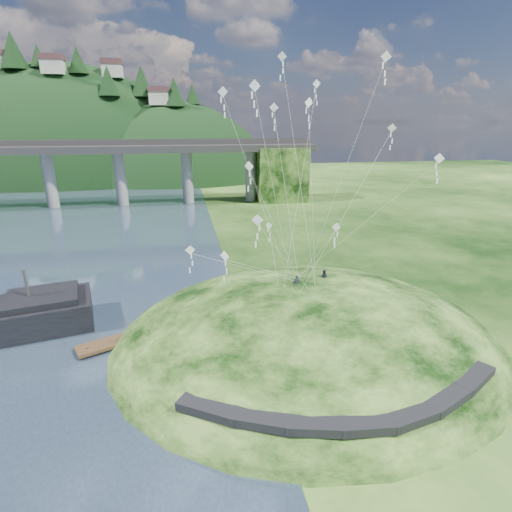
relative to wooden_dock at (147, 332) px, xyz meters
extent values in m
plane|color=black|center=(6.44, -5.38, -0.38)|extent=(320.00, 320.00, 0.00)
ellipsoid|color=black|center=(14.44, -3.38, -1.88)|extent=(36.00, 32.00, 13.00)
cube|color=black|center=(4.94, -13.38, 1.64)|extent=(4.32, 3.62, 0.71)
cube|color=black|center=(7.94, -15.03, 1.70)|extent=(4.10, 2.97, 0.61)
cube|color=black|center=(10.94, -16.03, 1.70)|extent=(3.85, 2.37, 0.62)
cube|color=black|center=(13.94, -16.48, 1.65)|extent=(3.62, 1.83, 0.66)
cube|color=black|center=(16.94, -16.28, 1.66)|extent=(3.82, 2.27, 0.68)
cube|color=black|center=(19.94, -15.33, 1.76)|extent=(4.11, 2.97, 0.71)
cube|color=black|center=(22.94, -13.78, 1.78)|extent=(4.26, 3.43, 0.66)
cylinder|color=gray|center=(-25.56, 64.62, 6.12)|extent=(2.60, 2.60, 13.00)
cylinder|color=gray|center=(-10.06, 64.62, 6.12)|extent=(2.60, 2.60, 13.00)
cylinder|color=gray|center=(5.44, 64.62, 6.12)|extent=(2.60, 2.60, 13.00)
cylinder|color=gray|center=(20.94, 64.62, 6.12)|extent=(2.60, 2.60, 13.00)
cube|color=black|center=(28.44, 64.62, 6.12)|extent=(12.00, 11.00, 13.00)
ellipsoid|color=black|center=(-33.56, 120.62, -6.38)|extent=(96.00, 68.00, 88.00)
ellipsoid|color=black|center=(1.44, 112.62, -10.38)|extent=(76.00, 56.00, 72.00)
cone|color=black|center=(-43.44, 109.24, 38.85)|extent=(8.01, 8.01, 10.54)
cone|color=black|center=(-36.43, 108.68, 37.50)|extent=(4.97, 4.97, 6.54)
cone|color=black|center=(-24.96, 106.66, 36.29)|extent=(5.83, 5.83, 7.67)
cone|color=black|center=(-16.01, 101.70, 30.20)|extent=(6.47, 6.47, 8.51)
cone|color=black|center=(-6.78, 108.61, 30.85)|extent=(7.13, 7.13, 9.38)
cone|color=black|center=(3.32, 103.65, 27.48)|extent=(6.56, 6.56, 8.63)
cone|color=black|center=(9.21, 109.25, 27.30)|extent=(4.88, 4.88, 6.42)
cube|color=beige|center=(-48.56, 112.62, 35.61)|extent=(6.00, 5.00, 4.00)
cube|color=beige|center=(-31.56, 104.62, 33.90)|extent=(6.00, 5.00, 4.00)
cube|color=#563132|center=(-31.56, 104.62, 36.60)|extent=(6.40, 5.40, 1.60)
cube|color=beige|center=(-15.56, 110.62, 33.80)|extent=(6.00, 5.00, 4.00)
cube|color=#563132|center=(-15.56, 110.62, 36.50)|extent=(6.40, 5.40, 1.60)
cube|color=beige|center=(-1.56, 104.62, 25.50)|extent=(6.00, 5.00, 4.00)
cube|color=#563132|center=(-1.56, 104.62, 28.20)|extent=(6.40, 5.40, 1.60)
cube|color=black|center=(-9.72, 3.73, 2.68)|extent=(7.34, 6.54, 0.63)
cylinder|color=#2D2B2B|center=(-10.75, 3.51, 4.06)|extent=(0.25, 0.25, 3.17)
cube|color=#3E2A19|center=(0.00, 0.00, 0.01)|extent=(11.96, 6.77, 0.31)
cylinder|color=#3E2A19|center=(-4.79, -2.15, -0.21)|extent=(0.26, 0.26, 0.87)
cylinder|color=#3E2A19|center=(-2.39, -1.07, -0.21)|extent=(0.26, 0.26, 0.87)
cylinder|color=#3E2A19|center=(0.00, 0.00, -0.21)|extent=(0.26, 0.26, 0.87)
cylinder|color=#3E2A19|center=(2.39, 1.07, -0.21)|extent=(0.26, 0.26, 0.87)
cylinder|color=#3E2A19|center=(4.79, 2.15, -0.21)|extent=(0.26, 0.26, 0.87)
imported|color=#272A34|center=(13.72, -1.81, 5.40)|extent=(0.62, 0.42, 1.65)
imported|color=#272A34|center=(16.81, -0.43, 5.21)|extent=(0.93, 0.89, 1.52)
cube|color=white|center=(7.00, -4.42, 8.49)|extent=(0.64, 0.67, 0.88)
cube|color=white|center=(7.00, -4.42, 7.87)|extent=(0.10, 0.09, 0.51)
cube|color=white|center=(7.00, -4.42, 7.24)|extent=(0.10, 0.09, 0.51)
cube|color=white|center=(7.00, -4.42, 6.62)|extent=(0.10, 0.09, 0.51)
cube|color=white|center=(12.90, 4.70, 19.77)|extent=(0.80, 0.41, 0.84)
cube|color=white|center=(12.90, 4.70, 19.16)|extent=(0.11, 0.04, 0.50)
cube|color=white|center=(12.90, 4.70, 18.54)|extent=(0.11, 0.04, 0.50)
cube|color=white|center=(12.90, 4.70, 17.93)|extent=(0.11, 0.04, 0.50)
cube|color=white|center=(11.91, 1.90, 9.17)|extent=(0.57, 0.40, 0.66)
cube|color=white|center=(11.91, 1.90, 8.70)|extent=(0.08, 0.05, 0.38)
cube|color=white|center=(11.91, 1.90, 8.23)|extent=(0.08, 0.05, 0.38)
cube|color=white|center=(11.91, 1.90, 7.76)|extent=(0.08, 0.05, 0.38)
cube|color=white|center=(17.74, -7.03, 22.57)|extent=(0.70, 0.20, 0.71)
cube|color=white|center=(17.74, -7.03, 22.06)|extent=(0.09, 0.02, 0.41)
cube|color=white|center=(17.74, -7.03, 21.55)|extent=(0.09, 0.02, 0.41)
cube|color=white|center=(17.74, -7.03, 21.05)|extent=(0.09, 0.02, 0.41)
cube|color=white|center=(4.32, -6.30, 9.73)|extent=(0.71, 0.15, 0.71)
cube|color=white|center=(4.32, -6.30, 9.23)|extent=(0.09, 0.04, 0.41)
cube|color=white|center=(4.32, -6.30, 8.72)|extent=(0.09, 0.04, 0.41)
cube|color=white|center=(4.32, -6.30, 8.22)|extent=(0.09, 0.04, 0.41)
cube|color=white|center=(7.22, -3.98, 20.49)|extent=(0.70, 0.28, 0.72)
cube|color=white|center=(7.22, -3.98, 19.97)|extent=(0.09, 0.03, 0.42)
cube|color=white|center=(7.22, -3.98, 19.46)|extent=(0.09, 0.03, 0.42)
cube|color=white|center=(7.22, -3.98, 18.95)|extent=(0.09, 0.03, 0.42)
cube|color=white|center=(21.85, -1.22, 18.00)|extent=(0.73, 0.27, 0.73)
cube|color=white|center=(21.85, -1.22, 17.46)|extent=(0.10, 0.02, 0.44)
cube|color=white|center=(21.85, -1.22, 16.93)|extent=(0.10, 0.02, 0.44)
cube|color=white|center=(21.85, -1.22, 16.39)|extent=(0.10, 0.02, 0.44)
cube|color=white|center=(23.97, -5.19, 15.78)|extent=(0.49, 0.72, 0.80)
cube|color=white|center=(23.97, -5.19, 15.19)|extent=(0.10, 0.08, 0.48)
cube|color=white|center=(23.97, -5.19, 14.60)|extent=(0.10, 0.08, 0.48)
cube|color=white|center=(23.97, -5.19, 14.01)|extent=(0.10, 0.08, 0.48)
cube|color=white|center=(16.60, -3.29, 10.09)|extent=(0.78, 0.21, 0.77)
cube|color=white|center=(16.60, -3.29, 9.54)|extent=(0.10, 0.04, 0.45)
cube|color=white|center=(16.60, -3.29, 8.99)|extent=(0.10, 0.04, 0.45)
cube|color=white|center=(16.60, -3.29, 8.44)|extent=(0.10, 0.04, 0.45)
cube|color=white|center=(12.79, -6.33, 19.72)|extent=(0.65, 0.34, 0.70)
cube|color=white|center=(12.79, -6.33, 19.22)|extent=(0.08, 0.07, 0.41)
cube|color=white|center=(12.79, -6.33, 18.72)|extent=(0.08, 0.07, 0.41)
cube|color=white|center=(12.79, -6.33, 18.22)|extent=(0.08, 0.07, 0.41)
cube|color=white|center=(16.75, 4.07, 21.82)|extent=(0.61, 0.54, 0.76)
cube|color=white|center=(16.75, 4.07, 21.27)|extent=(0.10, 0.06, 0.45)
cube|color=white|center=(16.75, 4.07, 20.72)|extent=(0.10, 0.06, 0.45)
cube|color=white|center=(16.75, 4.07, 20.17)|extent=(0.10, 0.06, 0.45)
cube|color=white|center=(12.20, -0.94, 23.28)|extent=(0.72, 0.25, 0.70)
cube|color=white|center=(12.20, -0.94, 22.77)|extent=(0.09, 0.03, 0.42)
cube|color=white|center=(12.20, -0.94, 22.26)|extent=(0.09, 0.03, 0.42)
cube|color=white|center=(12.20, -0.94, 21.74)|extent=(0.09, 0.03, 0.42)
cube|color=white|center=(8.29, -10.56, 20.37)|extent=(0.59, 0.38, 0.65)
cube|color=white|center=(8.29, -10.56, 19.90)|extent=(0.09, 0.04, 0.39)
cube|color=white|center=(8.29, -10.56, 19.43)|extent=(0.09, 0.04, 0.39)
cube|color=white|center=(8.29, -10.56, 18.95)|extent=(0.09, 0.04, 0.39)
cube|color=white|center=(9.31, -6.01, 11.66)|extent=(0.82, 0.37, 0.86)
cube|color=white|center=(9.31, -6.01, 11.05)|extent=(0.11, 0.04, 0.50)
cube|color=white|center=(9.31, -6.01, 10.43)|extent=(0.11, 0.04, 0.50)
cube|color=white|center=(9.31, -6.01, 9.82)|extent=(0.11, 0.04, 0.50)
cube|color=white|center=(9.65, -0.43, 14.95)|extent=(0.70, 0.59, 0.85)
cube|color=white|center=(9.65, -0.43, 14.34)|extent=(0.11, 0.07, 0.50)
cube|color=white|center=(9.65, -0.43, 13.72)|extent=(0.11, 0.07, 0.50)
cube|color=white|center=(9.65, -0.43, 13.11)|extent=(0.11, 0.07, 0.50)
camera|label=1|loc=(4.01, -34.06, 18.48)|focal=28.00mm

